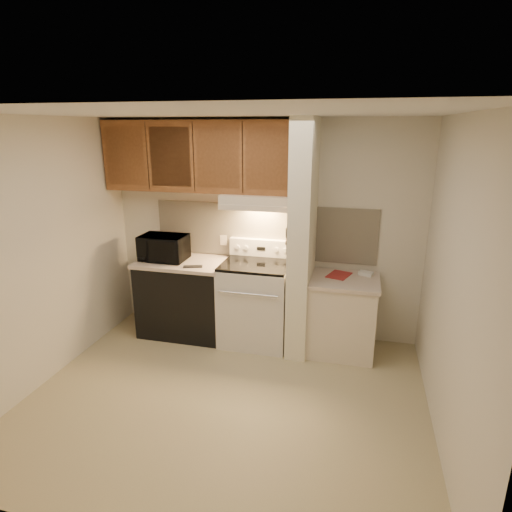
% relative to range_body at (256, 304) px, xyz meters
% --- Properties ---
extents(floor, '(3.60, 3.60, 0.00)m').
position_rel_range_body_xyz_m(floor, '(0.00, -1.16, -0.46)').
color(floor, tan).
rests_on(floor, ground).
extents(ceiling, '(3.60, 3.60, 0.00)m').
position_rel_range_body_xyz_m(ceiling, '(0.00, -1.16, 2.04)').
color(ceiling, white).
rests_on(ceiling, wall_back).
extents(wall_back, '(3.60, 2.50, 0.02)m').
position_rel_range_body_xyz_m(wall_back, '(0.00, 0.34, 0.79)').
color(wall_back, beige).
rests_on(wall_back, floor).
extents(wall_left, '(0.02, 3.00, 2.50)m').
position_rel_range_body_xyz_m(wall_left, '(-1.80, -1.16, 0.79)').
color(wall_left, beige).
rests_on(wall_left, floor).
extents(wall_right, '(0.02, 3.00, 2.50)m').
position_rel_range_body_xyz_m(wall_right, '(1.80, -1.16, 0.79)').
color(wall_right, beige).
rests_on(wall_right, floor).
extents(backsplash, '(2.60, 0.02, 0.63)m').
position_rel_range_body_xyz_m(backsplash, '(0.00, 0.33, 0.78)').
color(backsplash, beige).
rests_on(backsplash, wall_back).
extents(range_body, '(0.76, 0.65, 0.92)m').
position_rel_range_body_xyz_m(range_body, '(0.00, 0.00, 0.00)').
color(range_body, silver).
rests_on(range_body, floor).
extents(oven_window, '(0.50, 0.01, 0.30)m').
position_rel_range_body_xyz_m(oven_window, '(0.00, -0.32, 0.04)').
color(oven_window, black).
rests_on(oven_window, range_body).
extents(oven_handle, '(0.65, 0.02, 0.02)m').
position_rel_range_body_xyz_m(oven_handle, '(0.00, -0.35, 0.26)').
color(oven_handle, silver).
rests_on(oven_handle, range_body).
extents(cooktop, '(0.74, 0.64, 0.03)m').
position_rel_range_body_xyz_m(cooktop, '(0.00, 0.00, 0.48)').
color(cooktop, black).
rests_on(cooktop, range_body).
extents(range_backguard, '(0.76, 0.08, 0.20)m').
position_rel_range_body_xyz_m(range_backguard, '(0.00, 0.28, 0.59)').
color(range_backguard, silver).
rests_on(range_backguard, range_body).
extents(range_display, '(0.10, 0.01, 0.04)m').
position_rel_range_body_xyz_m(range_display, '(0.00, 0.24, 0.59)').
color(range_display, black).
rests_on(range_display, range_backguard).
extents(range_knob_left_outer, '(0.05, 0.02, 0.05)m').
position_rel_range_body_xyz_m(range_knob_left_outer, '(-0.28, 0.24, 0.59)').
color(range_knob_left_outer, silver).
rests_on(range_knob_left_outer, range_backguard).
extents(range_knob_left_inner, '(0.05, 0.02, 0.05)m').
position_rel_range_body_xyz_m(range_knob_left_inner, '(-0.18, 0.24, 0.59)').
color(range_knob_left_inner, silver).
rests_on(range_knob_left_inner, range_backguard).
extents(range_knob_right_inner, '(0.05, 0.02, 0.05)m').
position_rel_range_body_xyz_m(range_knob_right_inner, '(0.18, 0.24, 0.59)').
color(range_knob_right_inner, silver).
rests_on(range_knob_right_inner, range_backguard).
extents(range_knob_right_outer, '(0.05, 0.02, 0.05)m').
position_rel_range_body_xyz_m(range_knob_right_outer, '(0.28, 0.24, 0.59)').
color(range_knob_right_outer, silver).
rests_on(range_knob_right_outer, range_backguard).
extents(dishwasher_front, '(1.00, 0.63, 0.87)m').
position_rel_range_body_xyz_m(dishwasher_front, '(-0.88, 0.01, -0.03)').
color(dishwasher_front, black).
rests_on(dishwasher_front, floor).
extents(left_countertop, '(1.04, 0.67, 0.04)m').
position_rel_range_body_xyz_m(left_countertop, '(-0.88, 0.01, 0.43)').
color(left_countertop, beige).
rests_on(left_countertop, dishwasher_front).
extents(spoon_rest, '(0.22, 0.13, 0.01)m').
position_rel_range_body_xyz_m(spoon_rest, '(-0.67, -0.19, 0.46)').
color(spoon_rest, black).
rests_on(spoon_rest, left_countertop).
extents(teal_jar, '(0.11, 0.11, 0.10)m').
position_rel_range_body_xyz_m(teal_jar, '(-1.10, 0.14, 0.50)').
color(teal_jar, '#235E51').
rests_on(teal_jar, left_countertop).
extents(outlet, '(0.08, 0.01, 0.12)m').
position_rel_range_body_xyz_m(outlet, '(-0.48, 0.32, 0.64)').
color(outlet, beige).
rests_on(outlet, backsplash).
extents(microwave, '(0.53, 0.36, 0.29)m').
position_rel_range_body_xyz_m(microwave, '(-1.10, -0.01, 0.60)').
color(microwave, black).
rests_on(microwave, left_countertop).
extents(partition_pillar, '(0.22, 0.70, 2.50)m').
position_rel_range_body_xyz_m(partition_pillar, '(0.51, -0.01, 0.79)').
color(partition_pillar, white).
rests_on(partition_pillar, floor).
extents(pillar_trim, '(0.01, 0.70, 0.04)m').
position_rel_range_body_xyz_m(pillar_trim, '(0.39, -0.01, 0.84)').
color(pillar_trim, brown).
rests_on(pillar_trim, partition_pillar).
extents(knife_strip, '(0.02, 0.42, 0.04)m').
position_rel_range_body_xyz_m(knife_strip, '(0.39, -0.06, 0.86)').
color(knife_strip, black).
rests_on(knife_strip, partition_pillar).
extents(knife_blade_a, '(0.01, 0.03, 0.16)m').
position_rel_range_body_xyz_m(knife_blade_a, '(0.38, -0.21, 0.76)').
color(knife_blade_a, silver).
rests_on(knife_blade_a, knife_strip).
extents(knife_handle_a, '(0.02, 0.02, 0.10)m').
position_rel_range_body_xyz_m(knife_handle_a, '(0.38, -0.22, 0.91)').
color(knife_handle_a, black).
rests_on(knife_handle_a, knife_strip).
extents(knife_blade_b, '(0.01, 0.04, 0.18)m').
position_rel_range_body_xyz_m(knife_blade_b, '(0.38, -0.15, 0.75)').
color(knife_blade_b, silver).
rests_on(knife_blade_b, knife_strip).
extents(knife_handle_b, '(0.02, 0.02, 0.10)m').
position_rel_range_body_xyz_m(knife_handle_b, '(0.38, -0.14, 0.91)').
color(knife_handle_b, black).
rests_on(knife_handle_b, knife_strip).
extents(knife_blade_c, '(0.01, 0.04, 0.20)m').
position_rel_range_body_xyz_m(knife_blade_c, '(0.38, -0.07, 0.74)').
color(knife_blade_c, silver).
rests_on(knife_blade_c, knife_strip).
extents(knife_handle_c, '(0.02, 0.02, 0.10)m').
position_rel_range_body_xyz_m(knife_handle_c, '(0.38, -0.06, 0.91)').
color(knife_handle_c, black).
rests_on(knife_handle_c, knife_strip).
extents(knife_blade_d, '(0.01, 0.04, 0.16)m').
position_rel_range_body_xyz_m(knife_blade_d, '(0.38, 0.01, 0.76)').
color(knife_blade_d, silver).
rests_on(knife_blade_d, knife_strip).
extents(knife_handle_d, '(0.02, 0.02, 0.10)m').
position_rel_range_body_xyz_m(knife_handle_d, '(0.38, 0.03, 0.91)').
color(knife_handle_d, black).
rests_on(knife_handle_d, knife_strip).
extents(knife_blade_e, '(0.01, 0.04, 0.18)m').
position_rel_range_body_xyz_m(knife_blade_e, '(0.38, 0.10, 0.75)').
color(knife_blade_e, silver).
rests_on(knife_blade_e, knife_strip).
extents(knife_handle_e, '(0.02, 0.02, 0.10)m').
position_rel_range_body_xyz_m(knife_handle_e, '(0.38, 0.10, 0.91)').
color(knife_handle_e, black).
rests_on(knife_handle_e, knife_strip).
extents(oven_mitt, '(0.03, 0.09, 0.21)m').
position_rel_range_body_xyz_m(oven_mitt, '(0.38, 0.17, 0.76)').
color(oven_mitt, gray).
rests_on(oven_mitt, partition_pillar).
extents(right_cab_base, '(0.70, 0.60, 0.81)m').
position_rel_range_body_xyz_m(right_cab_base, '(0.97, -0.01, -0.06)').
color(right_cab_base, beige).
rests_on(right_cab_base, floor).
extents(right_countertop, '(0.74, 0.64, 0.04)m').
position_rel_range_body_xyz_m(right_countertop, '(0.97, -0.01, 0.37)').
color(right_countertop, beige).
rests_on(right_countertop, right_cab_base).
extents(red_folder, '(0.28, 0.33, 0.01)m').
position_rel_range_body_xyz_m(red_folder, '(0.91, 0.09, 0.39)').
color(red_folder, '#A22929').
rests_on(red_folder, right_countertop).
extents(white_box, '(0.17, 0.14, 0.04)m').
position_rel_range_body_xyz_m(white_box, '(1.19, 0.17, 0.41)').
color(white_box, white).
rests_on(white_box, right_countertop).
extents(range_hood, '(0.78, 0.44, 0.15)m').
position_rel_range_body_xyz_m(range_hood, '(0.00, 0.12, 1.17)').
color(range_hood, beige).
rests_on(range_hood, upper_cabinets).
extents(hood_lip, '(0.78, 0.04, 0.06)m').
position_rel_range_body_xyz_m(hood_lip, '(0.00, -0.08, 1.12)').
color(hood_lip, beige).
rests_on(hood_lip, range_hood).
extents(upper_cabinets, '(2.18, 0.33, 0.77)m').
position_rel_range_body_xyz_m(upper_cabinets, '(-0.69, 0.17, 1.62)').
color(upper_cabinets, brown).
rests_on(upper_cabinets, wall_back).
extents(cab_door_a, '(0.46, 0.01, 0.63)m').
position_rel_range_body_xyz_m(cab_door_a, '(-1.51, 0.01, 1.62)').
color(cab_door_a, brown).
rests_on(cab_door_a, upper_cabinets).
extents(cab_gap_a, '(0.01, 0.01, 0.73)m').
position_rel_range_body_xyz_m(cab_gap_a, '(-1.23, 0.01, 1.62)').
color(cab_gap_a, black).
rests_on(cab_gap_a, upper_cabinets).
extents(cab_door_b, '(0.46, 0.01, 0.63)m').
position_rel_range_body_xyz_m(cab_door_b, '(-0.96, 0.01, 1.62)').
color(cab_door_b, brown).
rests_on(cab_door_b, upper_cabinets).
extents(cab_gap_b, '(0.01, 0.01, 0.73)m').
position_rel_range_body_xyz_m(cab_gap_b, '(-0.69, 0.01, 1.62)').
color(cab_gap_b, black).
rests_on(cab_gap_b, upper_cabinets).
extents(cab_door_c, '(0.46, 0.01, 0.63)m').
position_rel_range_body_xyz_m(cab_door_c, '(-0.42, 0.01, 1.62)').
color(cab_door_c, brown).
rests_on(cab_door_c, upper_cabinets).
extents(cab_gap_c, '(0.01, 0.01, 0.73)m').
position_rel_range_body_xyz_m(cab_gap_c, '(-0.14, 0.01, 1.62)').
color(cab_gap_c, black).
rests_on(cab_gap_c, upper_cabinets).
extents(cab_door_d, '(0.46, 0.01, 0.63)m').
position_rel_range_body_xyz_m(cab_door_d, '(0.13, 0.01, 1.62)').
color(cab_door_d, brown).
rests_on(cab_door_d, upper_cabinets).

